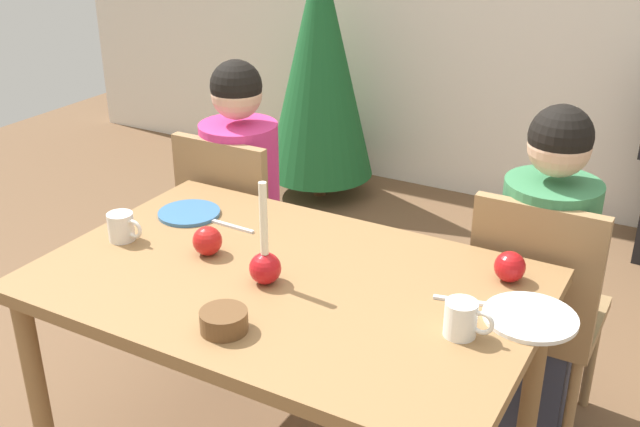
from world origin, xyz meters
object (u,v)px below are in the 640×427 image
(dining_table, at_px, (286,303))
(plate_right, at_px, (530,317))
(plate_left, at_px, (189,213))
(apple_by_left_plate, at_px, (207,241))
(person_right_child, at_px, (540,284))
(candle_centerpiece, at_px, (265,262))
(christmas_tree, at_px, (320,63))
(bowl_walnuts, at_px, (224,321))
(person_left_child, at_px, (242,211))
(apple_near_candle, at_px, (510,267))
(mug_left, at_px, (122,227))
(chair_left, at_px, (238,228))
(mug_right, at_px, (462,319))
(chair_right, at_px, (536,304))

(dining_table, xyz_separation_m, plate_right, (0.66, 0.12, 0.09))
(plate_left, distance_m, apple_by_left_plate, 0.30)
(person_right_child, height_order, candle_centerpiece, person_right_child)
(dining_table, xyz_separation_m, apple_by_left_plate, (-0.28, 0.01, 0.13))
(christmas_tree, bearing_deg, bowl_walnuts, -65.88)
(person_left_child, height_order, apple_near_candle, person_left_child)
(plate_right, xyz_separation_m, apple_by_left_plate, (-0.94, -0.11, 0.04))
(dining_table, bearing_deg, apple_by_left_plate, 177.78)
(person_left_child, relative_size, person_right_child, 1.00)
(dining_table, relative_size, plate_right, 5.79)
(candle_centerpiece, xyz_separation_m, bowl_walnuts, (0.04, -0.25, -0.04))
(mug_left, bearing_deg, apple_near_candle, 16.70)
(person_right_child, distance_m, candle_centerpiece, 0.95)
(plate_left, bearing_deg, chair_left, 103.46)
(dining_table, bearing_deg, chair_left, 134.63)
(apple_near_candle, bearing_deg, person_right_child, 86.25)
(plate_left, xyz_separation_m, mug_right, (1.03, -0.24, 0.04))
(chair_right, bearing_deg, christmas_tree, 137.61)
(dining_table, bearing_deg, plate_right, 10.64)
(candle_centerpiece, height_order, apple_near_candle, candle_centerpiece)
(mug_left, height_order, apple_near_candle, mug_left)
(candle_centerpiece, relative_size, plate_right, 1.25)
(mug_right, relative_size, apple_by_left_plate, 1.42)
(chair_right, xyz_separation_m, christmas_tree, (-1.65, 1.51, 0.29))
(dining_table, relative_size, candle_centerpiece, 4.65)
(dining_table, distance_m, apple_near_candle, 0.64)
(person_left_child, distance_m, bowl_walnuts, 1.14)
(plate_right, relative_size, apple_near_candle, 2.76)
(person_left_child, xyz_separation_m, plate_right, (1.26, -0.52, 0.19))
(plate_right, bearing_deg, christmas_tree, 131.07)
(bowl_walnuts, height_order, apple_near_candle, apple_near_candle)
(person_right_child, xyz_separation_m, candle_centerpiece, (-0.61, -0.69, 0.24))
(christmas_tree, bearing_deg, plate_right, -48.93)
(candle_centerpiece, height_order, mug_left, candle_centerpiece)
(plate_left, bearing_deg, christmas_tree, 106.65)
(mug_right, bearing_deg, person_left_child, 149.23)
(chair_right, bearing_deg, dining_table, -133.42)
(person_left_child, distance_m, plate_right, 1.37)
(christmas_tree, xyz_separation_m, plate_right, (1.73, -1.99, -0.05))
(christmas_tree, bearing_deg, person_right_child, -41.77)
(mug_right, bearing_deg, plate_left, 166.95)
(mug_right, bearing_deg, chair_left, 150.46)
(person_right_child, distance_m, christmas_tree, 2.22)
(dining_table, bearing_deg, bowl_walnuts, -88.83)
(person_right_child, xyz_separation_m, bowl_walnuts, (-0.57, -0.94, 0.21))
(person_right_child, bearing_deg, plate_left, -158.15)
(chair_right, xyz_separation_m, mug_right, (-0.05, -0.64, 0.29))
(dining_table, height_order, person_left_child, person_left_child)
(dining_table, relative_size, apple_by_left_plate, 15.82)
(candle_centerpiece, distance_m, apple_by_left_plate, 0.25)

